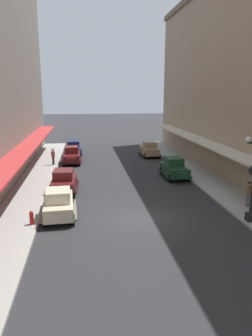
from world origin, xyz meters
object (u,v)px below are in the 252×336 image
Objects in this scene: parked_car_3 at (72,155)px; pedestrian_0 at (53,157)px; parked_car_4 at (64,181)px; pedestrian_1 at (248,194)px; fire_hydrant at (32,218)px; parked_car_1 at (174,168)px; parked_car_2 at (74,148)px; parked_car_0 at (59,203)px; parked_car_5 at (149,149)px.

parked_car_3 is 2.55× the size of pedestrian_0.
parked_car_3 and parked_car_4 have the same top height.
pedestrian_0 is 1.00× the size of pedestrian_1.
pedestrian_1 is (13.84, 1.12, 0.45)m from fire_hydrant.
parked_car_4 is 2.59× the size of pedestrian_1.
fire_hydrant is 15.73m from pedestrian_0.
parked_car_1 and parked_car_2 have the same top height.
pedestrian_1 is (12.00, -19.87, 0.07)m from parked_car_2.
parked_car_1 is 1.01× the size of parked_car_3.
parked_car_0 reaches higher than pedestrian_0.
parked_car_1 and parked_car_5 have the same top height.
parked_car_0 reaches higher than fire_hydrant.
parked_car_5 reaches higher than fire_hydrant.
parked_car_4 is 6.57m from fire_hydrant.
parked_car_3 is at bearing 30.21° from pedestrian_0.
pedestrian_1 is (12.37, -0.16, 0.07)m from parked_car_0.
pedestrian_1 is at bearing -81.18° from parked_car_5.
parked_car_5 is at bearing 62.45° from parked_car_0.
parked_car_1 is 0.99× the size of parked_car_4.
parked_car_1 is 14.65m from fire_hydrant.
parked_car_5 is at bearing 16.24° from parked_car_3.
parked_car_5 reaches higher than pedestrian_1.
parked_car_3 is 9.61m from parked_car_5.
parked_car_4 reaches higher than pedestrian_1.
parked_car_3 is at bearing -91.10° from parked_car_2.
parked_car_1 and parked_car_4 have the same top height.
parked_car_2 is 1.00× the size of parked_car_3.
parked_car_2 and parked_car_4 have the same top height.
parked_car_4 is at bearing 89.72° from parked_car_0.
pedestrian_0 is at bearing -149.79° from parked_car_3.
parked_car_0 is 1.01× the size of parked_car_2.
parked_car_0 is at bearing 40.99° from fire_hydrant.
parked_car_5 is 2.57× the size of pedestrian_1.
parked_car_0 and parked_car_4 have the same top height.
parked_car_0 is at bearing 179.26° from pedestrian_1.
parked_car_1 is 5.22× the size of fire_hydrant.
pedestrian_0 is (-0.14, 15.72, 0.45)m from fire_hydrant.
pedestrian_0 is at bearing 133.75° from pedestrian_1.
parked_car_4 is at bearing -91.45° from parked_car_3.
parked_car_0 and parked_car_1 have the same top height.
parked_car_3 reaches higher than pedestrian_0.
parked_car_3 is 16.92m from fire_hydrant.
parked_car_1 is (9.73, 8.16, 0.00)m from parked_car_0.
parked_car_0 is 1.01× the size of parked_car_3.
parked_car_1 is at bearing 40.11° from fire_hydrant.
fire_hydrant is at bearing -95.01° from parked_car_2.
parked_car_4 reaches higher than fire_hydrant.
parked_car_0 is at bearing -91.07° from parked_car_2.
parked_car_3 is 2.55× the size of pedestrian_1.
parked_car_0 is 19.71m from parked_car_2.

